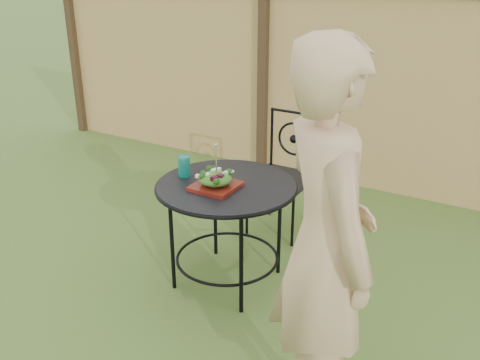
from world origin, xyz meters
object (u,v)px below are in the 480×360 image
at_px(diner, 325,247).
at_px(patio_chair, 285,170).
at_px(salad_plate, 216,186).
at_px(patio_table, 227,204).

bearing_deg(diner, patio_chair, -12.47).
relative_size(diner, salad_plate, 6.79).
distance_m(patio_table, salad_plate, 0.18).
relative_size(patio_table, salad_plate, 3.42).
bearing_deg(patio_chair, patio_table, -89.16).
height_order(diner, salad_plate, diner).
distance_m(patio_table, patio_chair, 0.91).
distance_m(patio_chair, salad_plate, 1.02).
height_order(patio_table, diner, diner).
bearing_deg(patio_table, salad_plate, -108.04).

